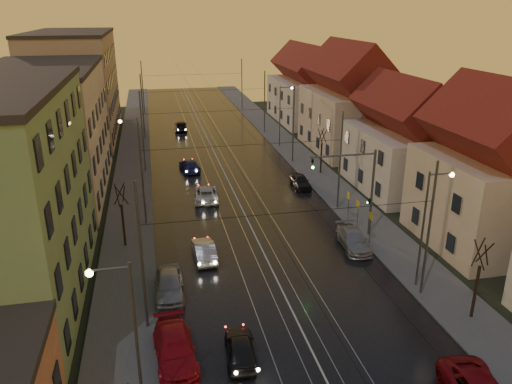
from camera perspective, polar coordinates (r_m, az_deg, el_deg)
road at (r=59.07m, az=-4.15°, el=3.22°), size 16.00×120.00×0.04m
sidewalk_left at (r=58.63m, az=-13.88°, el=2.59°), size 4.00×120.00×0.15m
sidewalk_right at (r=61.14m, az=5.19°, el=3.84°), size 4.00×120.00×0.15m
tram_rail_0 at (r=58.82m, az=-6.27°, el=3.11°), size 0.06×120.00×0.03m
tram_rail_1 at (r=58.97m, az=-4.89°, el=3.20°), size 0.06×120.00×0.03m
tram_rail_2 at (r=59.17m, az=-3.41°, el=3.30°), size 0.06×120.00×0.03m
tram_rail_3 at (r=59.38m, az=-2.04°, el=3.39°), size 0.06×120.00×0.03m
apartment_left_2 at (r=52.20m, az=-22.83°, el=6.18°), size 10.00×20.00×12.00m
apartment_left_3 at (r=75.35m, az=-19.87°, el=11.26°), size 10.00×24.00×14.00m
house_right_1 at (r=41.26m, az=25.20°, el=1.58°), size 8.67×10.20×10.80m
house_right_2 at (r=51.93m, az=16.70°, el=5.30°), size 9.18×12.24×9.20m
house_right_3 at (r=64.90m, az=10.58°, el=9.75°), size 9.18×14.28×11.50m
house_right_4 at (r=81.72m, az=5.74°, el=11.58°), size 9.18×16.32×10.00m
catenary_pole_l_1 at (r=28.10m, az=-12.93°, el=-7.44°), size 0.16×0.16×9.00m
catenary_pole_r_1 at (r=32.38m, az=19.14°, el=-4.24°), size 0.16×0.16×9.00m
catenary_pole_l_2 at (r=42.00m, az=-12.87°, el=1.99°), size 0.16×0.16×9.00m
catenary_pole_r_2 at (r=44.98m, az=9.58°, el=3.44°), size 0.16×0.16×9.00m
catenary_pole_l_3 at (r=56.46m, az=-12.85°, el=6.67°), size 0.16×0.16×9.00m
catenary_pole_r_3 at (r=58.71m, az=4.29°, el=7.64°), size 0.16×0.16×9.00m
catenary_pole_l_4 at (r=71.15m, az=-12.83°, el=9.43°), size 0.16×0.16×9.00m
catenary_pole_r_4 at (r=72.94m, az=0.99°, el=10.19°), size 0.16×0.16×9.00m
catenary_pole_l_5 at (r=88.91m, az=-12.82°, el=11.53°), size 0.16×0.16×9.00m
catenary_pole_r_5 at (r=90.35m, az=-1.62°, el=12.15°), size 0.16×0.16×9.00m
street_lamp_0 at (r=21.93m, az=-14.42°, el=-15.05°), size 1.75×0.32×8.00m
street_lamp_1 at (r=33.26m, az=19.11°, el=-2.86°), size 1.75×0.32×8.00m
street_lamp_2 at (r=47.65m, az=-13.50°, el=4.60°), size 1.75×0.32×8.00m
street_lamp_3 at (r=65.36m, az=3.02°, el=9.31°), size 1.75×0.32×8.00m
traffic_light_mast at (r=39.46m, az=11.89°, el=1.03°), size 5.30×0.32×7.20m
bare_tree_0 at (r=39.01m, az=-15.00°, el=-2.80°), size 1.09×1.09×5.11m
bare_tree_1 at (r=31.91m, az=23.95°, el=-9.36°), size 1.09×1.09×5.11m
bare_tree_2 at (r=55.13m, az=7.48°, el=4.52°), size 1.09×1.09×5.11m
driving_car_0 at (r=27.30m, az=-1.80°, el=-17.41°), size 1.84×3.91×1.29m
driving_car_1 at (r=36.88m, az=-5.96°, el=-6.64°), size 1.60×4.23×1.38m
driving_car_2 at (r=47.85m, az=-5.70°, el=-0.18°), size 2.63×4.96×1.33m
driving_car_3 at (r=56.71m, az=-7.58°, el=3.04°), size 2.36×4.74×1.32m
driving_car_4 at (r=75.89m, az=-8.60°, el=7.48°), size 2.04×4.57×1.53m
parked_left_2 at (r=27.44m, az=-9.26°, el=-17.26°), size 2.37×5.13×1.45m
parked_left_3 at (r=32.77m, az=-9.91°, el=-10.40°), size 1.96×4.57×1.54m
parked_right_1 at (r=39.04m, az=11.07°, el=-5.35°), size 2.30×4.83×1.36m
parked_right_2 at (r=51.23m, az=5.09°, el=1.24°), size 1.57×3.88×1.32m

